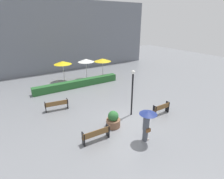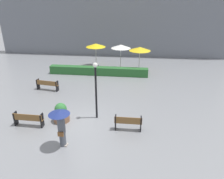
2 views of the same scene
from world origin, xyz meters
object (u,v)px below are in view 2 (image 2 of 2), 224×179
(planter_pot, at_px, (61,113))
(lamp_post, at_px, (96,85))
(patio_umbrella_yellow_far, at_px, (140,49))
(patio_umbrella_white, at_px, (121,46))
(bench_far_left, at_px, (47,84))
(bench_near_right, at_px, (128,122))
(patio_umbrella_yellow, at_px, (96,45))
(pedestrian_with_umbrella, at_px, (61,123))
(bench_near_left, at_px, (28,119))

(planter_pot, xyz_separation_m, lamp_post, (2.04, 0.63, 1.70))
(planter_pot, bearing_deg, patio_umbrella_yellow_far, 64.69)
(patio_umbrella_white, bearing_deg, bench_far_left, -131.46)
(lamp_post, bearing_deg, planter_pot, -162.94)
(bench_near_right, relative_size, bench_far_left, 0.83)
(planter_pot, relative_size, patio_umbrella_white, 0.47)
(lamp_post, bearing_deg, patio_umbrella_yellow, 100.55)
(bench_near_right, relative_size, patio_umbrella_white, 0.61)
(planter_pot, bearing_deg, bench_near_right, -7.72)
(bench_near_right, height_order, patio_umbrella_yellow_far, patio_umbrella_yellow_far)
(patio_umbrella_yellow_far, bearing_deg, patio_umbrella_white, 159.73)
(pedestrian_with_umbrella, xyz_separation_m, patio_umbrella_white, (1.89, 12.72, 0.98))
(patio_umbrella_white, bearing_deg, pedestrian_with_umbrella, -98.44)
(patio_umbrella_yellow_far, bearing_deg, bench_near_right, -93.15)
(pedestrian_with_umbrella, bearing_deg, patio_umbrella_yellow, 93.15)
(bench_near_left, height_order, patio_umbrella_white, patio_umbrella_white)
(bench_near_right, xyz_separation_m, bench_near_left, (-5.72, -0.24, -0.04))
(lamp_post, xyz_separation_m, patio_umbrella_yellow_far, (2.55, 9.09, 0.09))
(planter_pot, bearing_deg, bench_near_left, -155.06)
(bench_near_left, relative_size, patio_umbrella_white, 0.69)
(bench_far_left, height_order, lamp_post, lamp_post)
(bench_far_left, distance_m, planter_pot, 5.08)
(bench_near_right, bearing_deg, bench_near_left, -177.61)
(bench_near_right, xyz_separation_m, pedestrian_with_umbrella, (-3.19, -1.77, 0.82))
(lamp_post, bearing_deg, patio_umbrella_yellow_far, 74.31)
(patio_umbrella_yellow_far, bearing_deg, pedestrian_with_umbrella, -107.32)
(planter_pot, height_order, patio_umbrella_yellow_far, patio_umbrella_yellow_far)
(bench_near_right, distance_m, bench_near_left, 5.72)
(bench_near_right, relative_size, lamp_post, 0.43)
(bench_near_right, xyz_separation_m, patio_umbrella_white, (-1.30, 10.95, 1.80))
(bench_near_left, relative_size, patio_umbrella_yellow_far, 0.70)
(planter_pot, height_order, patio_umbrella_yellow, patio_umbrella_yellow)
(lamp_post, distance_m, patio_umbrella_yellow, 10.57)
(bench_near_left, height_order, patio_umbrella_yellow, patio_umbrella_yellow)
(bench_far_left, xyz_separation_m, patio_umbrella_yellow_far, (7.21, 5.36, 1.79))
(bench_near_left, bearing_deg, patio_umbrella_yellow_far, 59.11)
(planter_pot, xyz_separation_m, patio_umbrella_yellow, (0.11, 11.01, 1.75))
(bench_near_left, relative_size, patio_umbrella_yellow, 0.72)
(bench_near_right, relative_size, patio_umbrella_yellow_far, 0.62)
(bench_far_left, distance_m, pedestrian_with_umbrella, 7.56)
(bench_far_left, height_order, patio_umbrella_white, patio_umbrella_white)
(patio_umbrella_white, xyz_separation_m, patio_umbrella_yellow_far, (1.87, -0.69, -0.03))
(planter_pot, bearing_deg, bench_far_left, 121.01)
(lamp_post, distance_m, patio_umbrella_white, 9.80)
(bench_far_left, xyz_separation_m, lamp_post, (4.66, -3.73, 1.70))
(bench_far_left, height_order, planter_pot, planter_pot)
(patio_umbrella_yellow_far, bearing_deg, lamp_post, -105.69)
(patio_umbrella_yellow, relative_size, patio_umbrella_white, 0.97)
(lamp_post, xyz_separation_m, patio_umbrella_white, (0.69, 9.78, 0.12))
(planter_pot, bearing_deg, lamp_post, 17.06)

